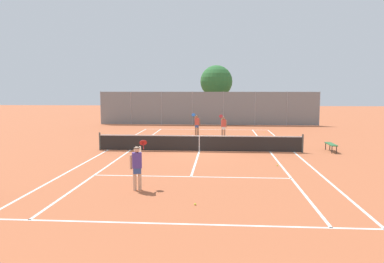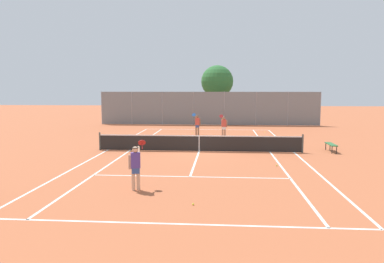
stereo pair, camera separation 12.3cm
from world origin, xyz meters
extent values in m
plane|color=#B25B38|center=(0.00, 0.00, 0.00)|extent=(120.00, 120.00, 0.00)
cube|color=silver|center=(0.00, -11.90, 0.00)|extent=(11.00, 0.10, 0.01)
cube|color=silver|center=(0.00, 11.90, 0.00)|extent=(11.00, 0.10, 0.01)
cube|color=silver|center=(-5.50, 0.00, 0.00)|extent=(0.10, 23.80, 0.01)
cube|color=silver|center=(5.50, 0.00, 0.00)|extent=(0.10, 23.80, 0.01)
cube|color=silver|center=(-4.13, 0.00, 0.00)|extent=(0.10, 23.80, 0.01)
cube|color=silver|center=(4.13, 0.00, 0.00)|extent=(0.10, 23.80, 0.01)
cube|color=silver|center=(0.00, -6.40, 0.00)|extent=(8.26, 0.10, 0.01)
cube|color=silver|center=(0.00, 6.40, 0.00)|extent=(8.26, 0.10, 0.01)
cube|color=silver|center=(0.00, 0.00, 0.00)|extent=(0.10, 12.80, 0.01)
cylinder|color=#474C47|center=(-5.95, 0.00, 0.53)|extent=(0.10, 0.10, 1.07)
cylinder|color=#474C47|center=(5.95, 0.00, 0.53)|extent=(0.10, 0.10, 1.07)
cube|color=black|center=(0.00, 0.00, 0.46)|extent=(11.90, 0.02, 0.89)
cube|color=white|center=(0.00, 0.00, 0.92)|extent=(11.90, 0.03, 0.06)
cube|color=white|center=(0.00, 0.00, 0.44)|extent=(0.05, 0.03, 0.89)
cylinder|color=#D8A884|center=(-1.87, -8.64, 0.41)|extent=(0.13, 0.13, 0.82)
cylinder|color=#D8A884|center=(-1.70, -8.59, 0.41)|extent=(0.13, 0.13, 0.82)
cube|color=#334C8C|center=(-1.78, -8.62, 0.74)|extent=(0.32, 0.24, 0.24)
cube|color=#4C388C|center=(-1.78, -8.62, 1.10)|extent=(0.38, 0.28, 0.56)
sphere|color=#D8A884|center=(-1.78, -8.62, 1.49)|extent=(0.22, 0.22, 0.22)
cylinder|color=black|center=(-1.78, -8.62, 1.56)|extent=(0.23, 0.23, 0.02)
cylinder|color=#D8A884|center=(-2.00, -8.67, 1.04)|extent=(0.08, 0.08, 0.52)
cylinder|color=#D8A884|center=(-1.69, -8.45, 1.39)|extent=(0.19, 0.46, 0.35)
cylinder|color=maroon|center=(-1.63, -8.16, 1.55)|extent=(0.09, 0.25, 0.22)
cylinder|color=maroon|center=(-1.66, -8.05, 1.66)|extent=(0.32, 0.26, 0.23)
cylinder|color=#936B4C|center=(-0.51, 7.65, 0.41)|extent=(0.13, 0.13, 0.82)
cylinder|color=#936B4C|center=(-0.69, 7.64, 0.41)|extent=(0.13, 0.13, 0.82)
cube|color=#334C8C|center=(-0.60, 7.65, 0.74)|extent=(0.29, 0.20, 0.24)
cube|color=#D84C3F|center=(-0.60, 7.65, 1.10)|extent=(0.35, 0.22, 0.56)
sphere|color=#936B4C|center=(-0.60, 7.65, 1.49)|extent=(0.22, 0.22, 0.22)
cylinder|color=black|center=(-0.60, 7.65, 1.56)|extent=(0.23, 0.23, 0.02)
cylinder|color=#936B4C|center=(-0.38, 7.66, 1.04)|extent=(0.08, 0.08, 0.52)
cylinder|color=#936B4C|center=(-0.72, 7.50, 1.39)|extent=(0.11, 0.46, 0.35)
cylinder|color=#1E4C99|center=(-0.83, 7.23, 1.55)|extent=(0.05, 0.25, 0.22)
cylinder|color=#1E4C99|center=(-0.83, 7.11, 1.66)|extent=(0.29, 0.21, 0.23)
cylinder|color=tan|center=(1.57, 6.37, 0.41)|extent=(0.13, 0.13, 0.82)
cylinder|color=tan|center=(1.39, 6.35, 0.41)|extent=(0.13, 0.13, 0.82)
cube|color=white|center=(1.48, 6.36, 0.74)|extent=(0.30, 0.21, 0.24)
cube|color=#D84C3F|center=(1.48, 6.36, 1.10)|extent=(0.36, 0.24, 0.56)
sphere|color=tan|center=(1.48, 6.36, 1.49)|extent=(0.22, 0.22, 0.22)
cylinder|color=black|center=(1.48, 6.36, 1.56)|extent=(0.23, 0.23, 0.02)
cylinder|color=tan|center=(1.70, 6.39, 1.04)|extent=(0.08, 0.08, 0.52)
cylinder|color=tan|center=(1.37, 6.21, 1.39)|extent=(0.13, 0.46, 0.35)
cylinder|color=maroon|center=(1.27, 5.93, 1.55)|extent=(0.06, 0.25, 0.22)
cylinder|color=maroon|center=(1.28, 5.81, 1.66)|extent=(0.30, 0.23, 0.23)
sphere|color=#D1DB33|center=(3.93, -3.92, 0.03)|extent=(0.07, 0.07, 0.07)
sphere|color=#D1DB33|center=(-1.07, 8.87, 0.03)|extent=(0.07, 0.07, 0.07)
sphere|color=#D1DB33|center=(4.95, 9.93, 0.03)|extent=(0.07, 0.07, 0.07)
sphere|color=#D1DB33|center=(0.42, -10.22, 0.03)|extent=(0.07, 0.07, 0.07)
cube|color=#2D6638|center=(7.69, 0.49, 0.44)|extent=(0.36, 1.50, 0.05)
cylinder|color=#262626|center=(7.56, -0.15, 0.21)|extent=(0.05, 0.05, 0.41)
cylinder|color=#262626|center=(7.56, 1.12, 0.21)|extent=(0.05, 0.05, 0.41)
cylinder|color=#262626|center=(7.81, -0.15, 0.21)|extent=(0.05, 0.05, 0.41)
cylinder|color=#262626|center=(7.81, 1.12, 0.21)|extent=(0.05, 0.05, 0.41)
cylinder|color=gray|center=(-11.06, 16.23, 1.69)|extent=(0.08, 0.08, 3.38)
cylinder|color=gray|center=(-7.90, 16.23, 1.69)|extent=(0.08, 0.08, 3.38)
cylinder|color=gray|center=(-4.74, 16.23, 1.69)|extent=(0.08, 0.08, 3.38)
cylinder|color=gray|center=(-1.58, 16.23, 1.69)|extent=(0.08, 0.08, 3.38)
cylinder|color=gray|center=(1.58, 16.23, 1.69)|extent=(0.08, 0.08, 3.38)
cylinder|color=gray|center=(4.74, 16.23, 1.69)|extent=(0.08, 0.08, 3.38)
cylinder|color=gray|center=(7.90, 16.23, 1.69)|extent=(0.08, 0.08, 3.38)
cylinder|color=gray|center=(11.06, 16.23, 1.69)|extent=(0.08, 0.08, 3.38)
cube|color=slate|center=(0.00, 16.23, 1.69)|extent=(22.13, 0.02, 3.34)
cylinder|color=brown|center=(0.81, 19.45, 1.62)|extent=(0.27, 0.27, 3.24)
sphere|color=#2D6B33|center=(0.81, 19.45, 4.46)|extent=(3.49, 3.49, 3.49)
sphere|color=#2D6B33|center=(1.13, 19.40, 4.02)|extent=(2.34, 2.34, 2.34)
camera|label=1|loc=(1.15, -21.65, 3.65)|focal=35.00mm
camera|label=2|loc=(1.27, -21.64, 3.65)|focal=35.00mm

